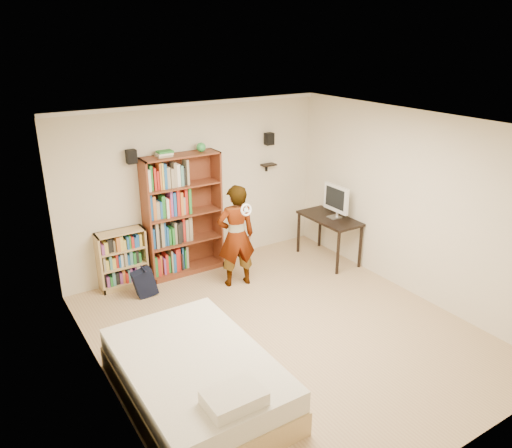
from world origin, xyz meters
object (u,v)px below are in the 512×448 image
at_px(tall_bookshelf, 183,215).
at_px(daybed, 196,373).
at_px(low_bookshelf, 122,259).
at_px(person, 236,236).
at_px(computer_desk, 328,238).

relative_size(tall_bookshelf, daybed, 0.90).
relative_size(tall_bookshelf, low_bookshelf, 2.14).
bearing_deg(daybed, tall_bookshelf, 67.18).
bearing_deg(daybed, person, 50.30).
xyz_separation_m(low_bookshelf, computer_desk, (3.30, -0.92, -0.07)).
height_order(tall_bookshelf, low_bookshelf, tall_bookshelf).
distance_m(tall_bookshelf, daybed, 3.16).
bearing_deg(person, tall_bookshelf, -46.96).
distance_m(tall_bookshelf, person, 0.97).
relative_size(low_bookshelf, computer_desk, 0.81).
bearing_deg(person, low_bookshelf, -17.41).
xyz_separation_m(computer_desk, person, (-1.79, 0.06, 0.42)).
distance_m(computer_desk, daybed, 3.99).
distance_m(daybed, person, 2.68).
bearing_deg(computer_desk, daybed, -150.43).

